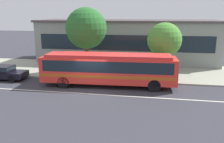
{
  "coord_description": "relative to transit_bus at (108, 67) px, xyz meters",
  "views": [
    {
      "loc": [
        4.93,
        -17.71,
        6.08
      ],
      "look_at": [
        1.49,
        1.43,
        1.3
      ],
      "focal_mm": 38.34,
      "sensor_mm": 36.0,
      "label": 1
    }
  ],
  "objects": [
    {
      "name": "pedestrian_waiting_near_sign",
      "position": [
        -0.16,
        2.38,
        -0.49
      ],
      "size": [
        0.48,
        0.48,
        1.69
      ],
      "color": "#3A3543",
      "rests_on": "sidewalk_slab"
    },
    {
      "name": "lane_stripe_center",
      "position": [
        -1.17,
        -2.37,
        -1.6
      ],
      "size": [
        56.0,
        0.16,
        0.01
      ],
      "primitive_type": "cube",
      "color": "silver",
      "rests_on": "ground_plane"
    },
    {
      "name": "pedestrian_walking_along_curb",
      "position": [
        -4.77,
        2.53,
        -0.45
      ],
      "size": [
        0.42,
        0.42,
        1.76
      ],
      "color": "#3D3641",
      "rests_on": "sidewalk_slab"
    },
    {
      "name": "transit_bus",
      "position": [
        0.0,
        0.0,
        0.0
      ],
      "size": [
        11.35,
        3.02,
        2.75
      ],
      "color": "red",
      "rests_on": "ground_plane"
    },
    {
      "name": "station_building",
      "position": [
        0.21,
        11.04,
        1.02
      ],
      "size": [
        22.11,
        7.12,
        5.23
      ],
      "color": "gray",
      "rests_on": "ground_plane"
    },
    {
      "name": "pedestrian_standing_by_tree",
      "position": [
        4.38,
        1.78,
        -0.48
      ],
      "size": [
        0.47,
        0.47,
        1.71
      ],
      "color": "navy",
      "rests_on": "sidewalk_slab"
    },
    {
      "name": "street_tree_near_stop",
      "position": [
        -2.97,
        3.79,
        2.99
      ],
      "size": [
        4.06,
        4.06,
        6.52
      ],
      "color": "brown",
      "rests_on": "sidewalk_slab"
    },
    {
      "name": "ground_plane",
      "position": [
        -1.17,
        -1.57,
        -1.6
      ],
      "size": [
        120.0,
        120.0,
        0.0
      ],
      "primitive_type": "plane",
      "color": "#35363E"
    },
    {
      "name": "bus_stop_sign",
      "position": [
        4.21,
        1.87,
        0.08
      ],
      "size": [
        0.08,
        0.44,
        2.43
      ],
      "color": "gray",
      "rests_on": "sidewalk_slab"
    },
    {
      "name": "street_tree_mid_block",
      "position": [
        4.63,
        3.49,
        2.02
      ],
      "size": [
        3.21,
        3.21,
        5.13
      ],
      "color": "brown",
      "rests_on": "sidewalk_slab"
    },
    {
      "name": "sedan_behind_bus",
      "position": [
        -10.42,
        0.26,
        -0.88
      ],
      "size": [
        4.76,
        1.9,
        1.29
      ],
      "color": "black",
      "rests_on": "ground_plane"
    },
    {
      "name": "sidewalk_slab",
      "position": [
        -1.17,
        5.35,
        -1.54
      ],
      "size": [
        60.0,
        8.0,
        0.12
      ],
      "primitive_type": "cube",
      "color": "#A0A08C",
      "rests_on": "ground_plane"
    }
  ]
}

